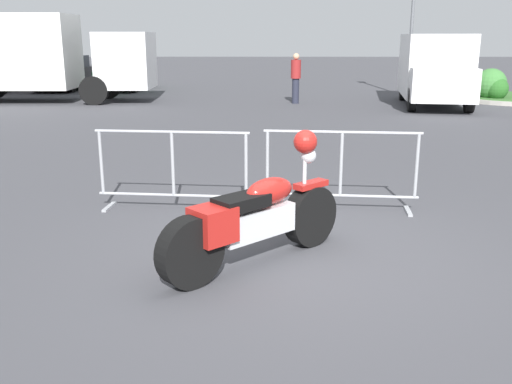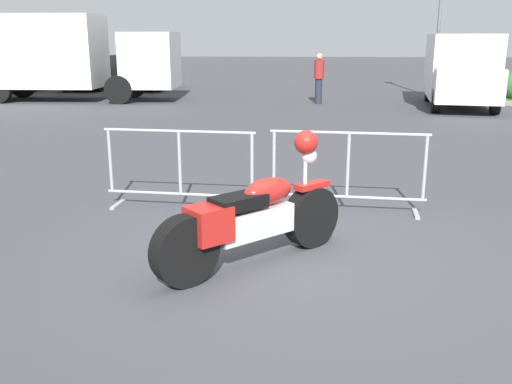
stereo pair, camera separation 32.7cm
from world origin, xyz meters
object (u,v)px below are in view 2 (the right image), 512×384
Objects in this scene: crowd_barrier_far at (348,171)px; delivery_van at (461,68)px; box_truck at (55,54)px; parked_car_green at (152,73)px; crowd_barrier_near at (180,169)px; motorcycle at (253,217)px; parked_car_maroon at (30,73)px; parked_car_black at (93,72)px; pedestrian at (319,77)px.

crowd_barrier_far is 12.91m from delivery_van.
crowd_barrier_far is at bearing -55.77° from box_truck.
crowd_barrier_far is at bearing -12.38° from delivery_van.
crowd_barrier_near is at bearing -162.64° from parked_car_green.
delivery_van is (5.82, 13.87, 0.74)m from motorcycle.
crowd_barrier_far is at bearing -156.15° from parked_car_green.
box_truck is 1.90× the size of parked_car_maroon.
parked_car_green reaches higher than crowd_barrier_far.
crowd_barrier_near is 2.21m from crowd_barrier_far.
crowd_barrier_near is (-1.11, 1.87, 0.05)m from motorcycle.
crowd_barrier_far is 15.90m from box_truck.
parked_car_black is at bearing 91.84° from parked_car_green.
delivery_van reaches higher than crowd_barrier_near.
motorcycle is 21.29m from parked_car_black.
crowd_barrier_far is at bearing -142.39° from parked_car_maroon.
parked_car_maroon is (-12.14, 17.30, 0.14)m from crowd_barrier_far.
box_truck reaches higher than parked_car_green.
box_truck is at bearing -84.87° from delivery_van.
delivery_van reaches higher than parked_car_maroon.
pedestrian reaches higher than parked_car_black.
motorcycle is at bearing -13.70° from delivery_van.
crowd_barrier_far is at bearing -149.18° from parked_car_black.
box_truck is (-9.15, 12.95, 1.08)m from crowd_barrier_far.
motorcycle is 0.45× the size of parked_car_green.
crowd_barrier_near is 13.87m from delivery_van.
parked_car_green is at bearing 104.81° from crowd_barrier_near.
delivery_van is at bearing -113.46° from parked_car_green.
parked_car_green is at bearing -135.62° from pedestrian.
parked_car_green is at bearing -106.94° from delivery_van.
delivery_van reaches higher than pedestrian.
motorcycle is at bearing -59.39° from crowd_barrier_near.
crowd_barrier_near is 19.14m from parked_car_black.
parked_car_maroon is 13.20m from pedestrian.
box_truck reaches higher than parked_car_maroon.
delivery_van reaches higher than crowd_barrier_far.
crowd_barrier_far is 0.50× the size of parked_car_maroon.
parked_car_black is at bearing -79.02° from parked_car_maroon.
parked_car_maroon reaches higher than motorcycle.
pedestrian is (12.29, -4.80, 0.23)m from parked_car_maroon.
box_truck is 13.91m from delivery_van.
crowd_barrier_near is at bearing -20.94° from delivery_van.
crowd_barrier_far is at bearing -10.05° from pedestrian.
pedestrian reaches higher than parked_car_green.
crowd_barrier_far is at bearing 0.00° from crowd_barrier_near.
box_truck reaches higher than pedestrian.
box_truck is (-8.05, 14.82, 1.14)m from motorcycle.
motorcycle is 20.36m from parked_car_green.
parked_car_maroon is at bearing 100.98° from parked_car_black.
delivery_van is 1.28× the size of parked_car_maroon.
delivery_van is 17.68m from parked_car_maroon.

